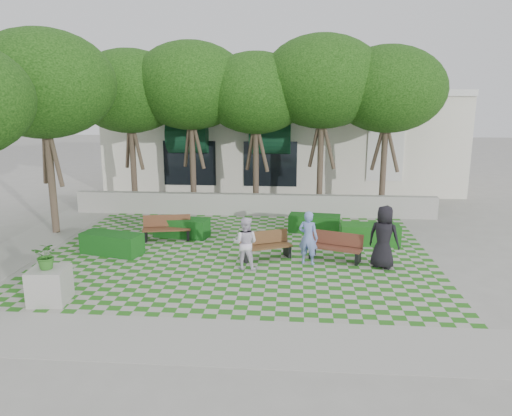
# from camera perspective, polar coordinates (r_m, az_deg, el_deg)

# --- Properties ---
(ground) EXTENTS (90.00, 90.00, 0.00)m
(ground) POSITION_cam_1_polar(r_m,az_deg,el_deg) (15.00, -2.38, -6.48)
(ground) COLOR gray
(ground) RESTS_ON ground
(lawn) EXTENTS (12.00, 12.00, 0.00)m
(lawn) POSITION_cam_1_polar(r_m,az_deg,el_deg) (15.93, -1.95, -5.26)
(lawn) COLOR #2B721E
(lawn) RESTS_ON ground
(sidewalk_south) EXTENTS (16.00, 2.00, 0.01)m
(sidewalk_south) POSITION_cam_1_polar(r_m,az_deg,el_deg) (10.73, -5.52, -14.85)
(sidewalk_south) COLOR #9E9B93
(sidewalk_south) RESTS_ON ground
(sidewalk_west) EXTENTS (2.00, 12.00, 0.01)m
(sidewalk_west) POSITION_cam_1_polar(r_m,az_deg,el_deg) (18.19, -25.16, -4.20)
(sidewalk_west) COLOR #9E9B93
(sidewalk_west) RESTS_ON ground
(retaining_wall) EXTENTS (15.00, 0.36, 0.90)m
(retaining_wall) POSITION_cam_1_polar(r_m,az_deg,el_deg) (20.81, -0.33, 0.40)
(retaining_wall) COLOR #9E9B93
(retaining_wall) RESTS_ON ground
(bench_east) EXTENTS (1.69, 1.06, 0.85)m
(bench_east) POSITION_cam_1_polar(r_m,az_deg,el_deg) (15.46, 9.08, -4.44)
(bench_east) COLOR #572C1E
(bench_east) RESTS_ON ground
(bench_mid) EXTENTS (1.67, 1.14, 0.84)m
(bench_mid) POSITION_cam_1_polar(r_m,az_deg,el_deg) (15.42, 1.07, -4.34)
(bench_mid) COLOR #52351C
(bench_mid) RESTS_ON ground
(bench_west) EXTENTS (1.71, 0.85, 0.86)m
(bench_west) POSITION_cam_1_polar(r_m,az_deg,el_deg) (17.58, -10.15, -2.31)
(bench_west) COLOR #55301D
(bench_west) RESTS_ON ground
(hedge_east) EXTENTS (1.97, 0.83, 0.68)m
(hedge_east) POSITION_cam_1_polar(r_m,az_deg,el_deg) (17.30, 12.89, -2.94)
(hedge_east) COLOR #155015
(hedge_east) RESTS_ON ground
(hedge_midright) EXTENTS (1.92, 0.97, 0.64)m
(hedge_midright) POSITION_cam_1_polar(r_m,az_deg,el_deg) (18.44, 6.69, -1.77)
(hedge_midright) COLOR #124615
(hedge_midright) RESTS_ON ground
(hedge_midleft) EXTENTS (2.01, 1.09, 0.67)m
(hedge_midleft) POSITION_cam_1_polar(r_m,az_deg,el_deg) (17.92, -8.47, -2.22)
(hedge_midleft) COLOR #134717
(hedge_midleft) RESTS_ON ground
(hedge_west) EXTENTS (2.06, 1.24, 0.68)m
(hedge_west) POSITION_cam_1_polar(r_m,az_deg,el_deg) (16.51, -16.13, -3.92)
(hedge_west) COLOR #124716
(hedge_west) RESTS_ON ground
(planter_front) EXTENTS (0.94, 0.94, 1.54)m
(planter_front) POSITION_cam_1_polar(r_m,az_deg,el_deg) (13.21, -22.59, -7.40)
(planter_front) COLOR #9E9B93
(planter_front) RESTS_ON ground
(person_blue) EXTENTS (0.69, 0.56, 1.63)m
(person_blue) POSITION_cam_1_polar(r_m,az_deg,el_deg) (14.88, 5.98, -3.40)
(person_blue) COLOR #7287D0
(person_blue) RESTS_ON ground
(person_dark) EXTENTS (1.08, 0.94, 1.86)m
(person_dark) POSITION_cam_1_polar(r_m,az_deg,el_deg) (14.94, 14.40, -3.23)
(person_dark) COLOR black
(person_dark) RESTS_ON ground
(person_white) EXTENTS (0.84, 0.70, 1.54)m
(person_white) POSITION_cam_1_polar(r_m,az_deg,el_deg) (14.43, -1.24, -4.03)
(person_white) COLOR white
(person_white) RESTS_ON ground
(tree_row) EXTENTS (17.70, 13.40, 7.41)m
(tree_row) POSITION_cam_1_polar(r_m,az_deg,el_deg) (20.30, -5.80, 13.47)
(tree_row) COLOR #47382B
(tree_row) RESTS_ON ground
(building) EXTENTS (18.00, 8.92, 5.15)m
(building) POSITION_cam_1_polar(r_m,az_deg,el_deg) (28.22, 2.97, 7.98)
(building) COLOR silver
(building) RESTS_ON ground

